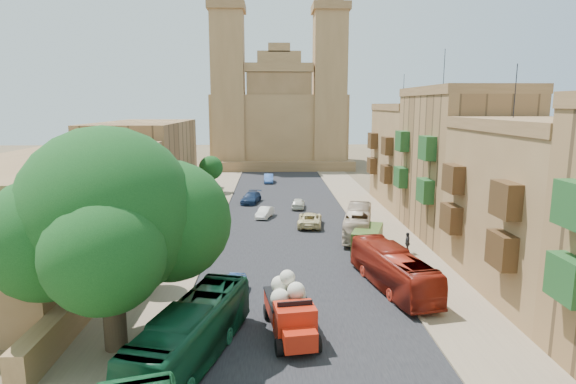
{
  "coord_description": "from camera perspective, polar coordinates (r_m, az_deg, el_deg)",
  "views": [
    {
      "loc": [
        -1.59,
        -18.9,
        12.19
      ],
      "look_at": [
        0.0,
        26.0,
        4.0
      ],
      "focal_mm": 30.0,
      "sensor_mm": 36.0,
      "label": 1
    }
  ],
  "objects": [
    {
      "name": "road_surface",
      "position": [
        50.42,
        -0.16,
        -3.65
      ],
      "size": [
        14.0,
        140.0,
        0.01
      ],
      "primitive_type": "cube",
      "color": "black",
      "rests_on": "ground"
    },
    {
      "name": "sidewalk_east",
      "position": [
        51.6,
        10.46,
        -3.5
      ],
      "size": [
        5.0,
        140.0,
        0.01
      ],
      "primitive_type": "cube",
      "color": "#806C54",
      "rests_on": "ground"
    },
    {
      "name": "sidewalk_west",
      "position": [
        51.01,
        -10.91,
        -3.68
      ],
      "size": [
        5.0,
        140.0,
        0.01
      ],
      "primitive_type": "cube",
      "color": "#806C54",
      "rests_on": "ground"
    },
    {
      "name": "kerb_east",
      "position": [
        51.11,
        7.72,
        -3.49
      ],
      "size": [
        0.25,
        140.0,
        0.12
      ],
      "primitive_type": "cube",
      "color": "#806C54",
      "rests_on": "ground"
    },
    {
      "name": "kerb_west",
      "position": [
        50.67,
        -8.11,
        -3.62
      ],
      "size": [
        0.25,
        140.0,
        0.12
      ],
      "primitive_type": "cube",
      "color": "#806C54",
      "rests_on": "ground"
    },
    {
      "name": "townhouse_b",
      "position": [
        35.27,
        27.84,
        -1.55
      ],
      "size": [
        9.0,
        14.0,
        14.9
      ],
      "color": "olive",
      "rests_on": "ground"
    },
    {
      "name": "townhouse_c",
      "position": [
        47.57,
        19.66,
        3.35
      ],
      "size": [
        9.0,
        14.0,
        17.4
      ],
      "color": "olive",
      "rests_on": "ground"
    },
    {
      "name": "townhouse_d",
      "position": [
        60.8,
        14.79,
        4.29
      ],
      "size": [
        9.0,
        14.0,
        15.9
      ],
      "color": "olive",
      "rests_on": "ground"
    },
    {
      "name": "west_wall",
      "position": [
        41.95,
        -17.11,
        -5.75
      ],
      "size": [
        1.0,
        40.0,
        1.8
      ],
      "primitive_type": "cube",
      "color": "olive",
      "rests_on": "ground"
    },
    {
      "name": "west_building_low",
      "position": [
        41.17,
        -25.49,
        -1.88
      ],
      "size": [
        10.0,
        28.0,
        8.4
      ],
      "primitive_type": "cube",
      "color": "brown",
      "rests_on": "ground"
    },
    {
      "name": "west_building_mid",
      "position": [
        65.4,
        -16.58,
        3.59
      ],
      "size": [
        10.0,
        22.0,
        10.0
      ],
      "primitive_type": "cube",
      "color": "olive",
      "rests_on": "ground"
    },
    {
      "name": "church",
      "position": [
        97.56,
        -1.11,
        8.76
      ],
      "size": [
        28.0,
        22.5,
        36.3
      ],
      "color": "olive",
      "rests_on": "ground"
    },
    {
      "name": "ficus_tree",
      "position": [
        24.83,
        -20.34,
        -3.23
      ],
      "size": [
        11.24,
        10.34,
        11.24
      ],
      "color": "#36291B",
      "rests_on": "ground"
    },
    {
      "name": "street_tree_a",
      "position": [
        33.32,
        -16.66,
        -6.13
      ],
      "size": [
        2.92,
        2.92,
        4.49
      ],
      "color": "#36291B",
      "rests_on": "ground"
    },
    {
      "name": "street_tree_b",
      "position": [
        44.69,
        -12.84,
        -1.9
      ],
      "size": [
        2.85,
        2.85,
        4.38
      ],
      "color": "#36291B",
      "rests_on": "ground"
    },
    {
      "name": "street_tree_c",
      "position": [
        56.33,
        -10.59,
        0.57
      ],
      "size": [
        2.74,
        2.74,
        4.21
      ],
      "color": "#36291B",
      "rests_on": "ground"
    },
    {
      "name": "street_tree_d",
      "position": [
        67.99,
        -9.13,
        2.82
      ],
      "size": [
        3.36,
        3.36,
        5.17
      ],
      "color": "#36291B",
      "rests_on": "ground"
    },
    {
      "name": "red_truck",
      "position": [
        26.39,
        0.26,
        -13.66
      ],
      "size": [
        2.99,
        5.91,
        3.31
      ],
      "color": "red",
      "rests_on": "ground"
    },
    {
      "name": "olive_pickup",
      "position": [
        41.29,
        9.4,
        -5.59
      ],
      "size": [
        3.5,
        5.19,
        1.97
      ],
      "color": "#3E5520",
      "rests_on": "ground"
    },
    {
      "name": "bus_green_north",
      "position": [
        24.33,
        -11.36,
        -16.1
      ],
      "size": [
        5.11,
        10.63,
        2.88
      ],
      "primitive_type": "imported",
      "rotation": [
        0.0,
        0.0,
        -0.27
      ],
      "color": "#10492B",
      "rests_on": "ground"
    },
    {
      "name": "bus_red_east",
      "position": [
        33.22,
        12.34,
        -8.93
      ],
      "size": [
        4.15,
        10.08,
        2.74
      ],
      "primitive_type": "imported",
      "rotation": [
        0.0,
        0.0,
        3.34
      ],
      "color": "maroon",
      "rests_on": "ground"
    },
    {
      "name": "bus_cream_east",
      "position": [
        45.52,
        8.29,
        -3.59
      ],
      "size": [
        4.27,
        9.78,
        2.65
      ],
      "primitive_type": "imported",
      "rotation": [
        0.0,
        0.0,
        2.92
      ],
      "color": "#C1A88E",
      "rests_on": "ground"
    },
    {
      "name": "car_blue_a",
      "position": [
        31.58,
        -6.77,
        -11.13
      ],
      "size": [
        2.16,
        4.15,
        1.35
      ],
      "primitive_type": "imported",
      "rotation": [
        0.0,
        0.0,
        -0.15
      ],
      "color": "#3561A3",
      "rests_on": "ground"
    },
    {
      "name": "car_white_a",
      "position": [
        52.59,
        -2.78,
        -2.44
      ],
      "size": [
        2.15,
        3.69,
        1.15
      ],
      "primitive_type": "imported",
      "rotation": [
        0.0,
        0.0,
        -0.29
      ],
      "color": "white",
      "rests_on": "ground"
    },
    {
      "name": "car_cream",
      "position": [
        48.97,
        2.6,
        -3.25
      ],
      "size": [
        2.89,
        5.28,
        1.4
      ],
      "primitive_type": "imported",
      "rotation": [
        0.0,
        0.0,
        3.03
      ],
      "color": "beige",
      "rests_on": "ground"
    },
    {
      "name": "car_dkblue",
      "position": [
        60.49,
        -4.4,
        -0.68
      ],
      "size": [
        2.8,
        4.89,
        1.34
      ],
      "primitive_type": "imported",
      "rotation": [
        0.0,
        0.0,
        -0.21
      ],
      "color": "#132546",
      "rests_on": "ground"
    },
    {
      "name": "car_white_b",
      "position": [
        57.15,
        1.22,
        -1.34
      ],
      "size": [
        1.85,
        3.82,
        1.26
      ],
      "primitive_type": "imported",
      "rotation": [
        0.0,
        0.0,
        3.04
      ],
      "color": "silver",
      "rests_on": "ground"
    },
    {
      "name": "car_blue_b",
      "position": [
        76.13,
        -2.31,
        1.62
      ],
      "size": [
        1.46,
        4.11,
        1.35
      ],
      "primitive_type": "imported",
      "rotation": [
        0.0,
        0.0,
        0.01
      ],
      "color": "#3760B2",
      "rests_on": "ground"
    },
    {
      "name": "pedestrian_a",
      "position": [
        32.13,
        14.8,
        -10.59
      ],
      "size": [
        0.69,
        0.48,
        1.81
      ],
      "primitive_type": "imported",
      "rotation": [
        0.0,
        0.0,
        3.22
      ],
      "color": "#262428",
      "rests_on": "ground"
    },
    {
      "name": "pedestrian_c",
      "position": [
        41.22,
        13.97,
        -5.88
      ],
      "size": [
        0.75,
        1.14,
        1.8
      ],
      "primitive_type": "imported",
      "rotation": [
        0.0,
        0.0,
        4.38
      ],
      "color": "#2E2D30",
      "rests_on": "ground"
    }
  ]
}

